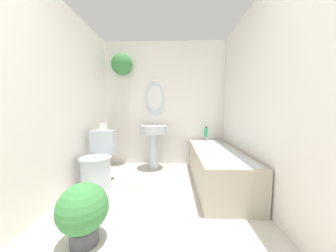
% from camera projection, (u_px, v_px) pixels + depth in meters
% --- Properties ---
extents(wall_back, '(2.44, 0.39, 2.40)m').
position_uv_depth(wall_back, '(158.00, 98.00, 3.31)').
color(wall_back, silver).
rests_on(wall_back, ground_plane).
extents(wall_left, '(0.06, 3.02, 2.40)m').
position_uv_depth(wall_left, '(53.00, 100.00, 1.91)').
color(wall_left, silver).
rests_on(wall_left, ground_plane).
extents(wall_right, '(0.06, 3.02, 2.40)m').
position_uv_depth(wall_right, '(266.00, 99.00, 1.83)').
color(wall_right, silver).
rests_on(wall_right, ground_plane).
extents(toilet, '(0.42, 0.58, 0.78)m').
position_uv_depth(toilet, '(98.00, 165.00, 2.38)').
color(toilet, silver).
rests_on(toilet, ground_plane).
extents(pedestal_sink, '(0.49, 0.49, 0.90)m').
position_uv_depth(pedestal_sink, '(154.00, 137.00, 3.09)').
color(pedestal_sink, silver).
rests_on(pedestal_sink, ground_plane).
extents(bathtub, '(0.65, 1.68, 0.59)m').
position_uv_depth(bathtub, '(216.00, 166.00, 2.48)').
color(bathtub, '#B2A893').
rests_on(bathtub, ground_plane).
extents(shampoo_bottle, '(0.07, 0.07, 0.19)m').
position_uv_depth(shampoo_bottle, '(206.00, 132.00, 3.19)').
color(shampoo_bottle, '#38B275').
rests_on(shampoo_bottle, bathtub).
extents(potted_plant, '(0.39, 0.39, 0.50)m').
position_uv_depth(potted_plant, '(83.00, 211.00, 1.34)').
color(potted_plant, '#47474C').
rests_on(potted_plant, ground_plane).
extents(bath_mat, '(0.61, 0.36, 0.02)m').
position_uv_depth(bath_mat, '(149.00, 181.00, 2.54)').
color(bath_mat, silver).
rests_on(bath_mat, ground_plane).
extents(toilet_paper_roll, '(0.11, 0.11, 0.10)m').
position_uv_depth(toilet_paper_roll, '(103.00, 127.00, 2.55)').
color(toilet_paper_roll, white).
rests_on(toilet_paper_roll, toilet).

